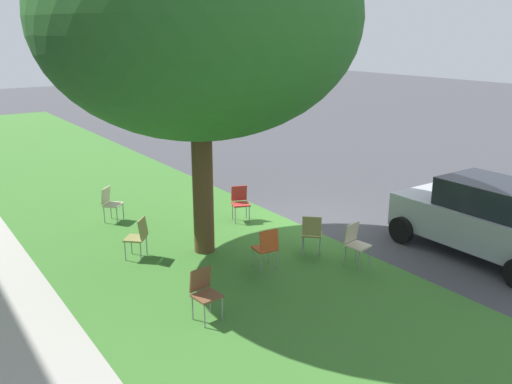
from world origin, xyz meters
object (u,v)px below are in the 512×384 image
chair_3 (110,201)px  chair_4 (355,241)px  chair_1 (204,290)px  parked_car (485,217)px  chair_6 (312,232)px  chair_2 (138,235)px  chair_5 (240,200)px  street_tree (198,19)px  chair_0 (267,246)px

chair_3 → chair_4: size_ratio=1.00×
chair_1 → chair_4: (0.14, -3.59, 0.00)m
parked_car → chair_6: bearing=55.1°
chair_2 → chair_3: (2.59, -0.35, 0.00)m
chair_5 → chair_6: bearing=-179.2°
chair_5 → chair_6: same height
parked_car → chair_3: bearing=41.1°
chair_1 → street_tree: bearing=-29.5°
parked_car → chair_1: bearing=80.7°
street_tree → chair_2: street_tree is taller
chair_3 → chair_5: bearing=-123.3°
chair_5 → parked_car: parked_car is taller
chair_0 → street_tree: bearing=18.3°
chair_6 → chair_3: bearing=31.4°
chair_1 → parked_car: size_ratio=0.24×
chair_1 → chair_6: size_ratio=1.00×
street_tree → chair_2: (0.44, 1.32, -4.31)m
chair_5 → chair_4: bearing=-173.6°
chair_1 → chair_2: size_ratio=1.00×
chair_4 → chair_6: size_ratio=1.00×
chair_4 → chair_0: bearing=63.0°
chair_2 → chair_5: same height
street_tree → chair_4: street_tree is taller
chair_0 → chair_5: size_ratio=1.00×
chair_0 → chair_2: (2.01, 1.85, 0.00)m
chair_1 → chair_4: same height
chair_2 → chair_4: bearing=-129.3°
chair_0 → chair_3: size_ratio=1.00×
chair_0 → chair_6: size_ratio=1.00×
chair_6 → chair_4: bearing=-158.2°
chair_3 → chair_6: 5.28m
chair_1 → chair_2: 2.98m
chair_0 → parked_car: size_ratio=0.24×
chair_1 → parked_car: 6.29m
street_tree → chair_5: (1.24, -1.74, -4.31)m
chair_4 → parked_car: bearing=-113.8°
chair_3 → chair_6: same height
chair_4 → parked_car: parked_car is taller
chair_4 → parked_car: (-1.15, -2.61, 0.32)m
chair_0 → chair_2: same height
chair_0 → chair_2: bearing=42.5°
chair_2 → chair_5: (0.80, -3.06, 0.00)m
chair_0 → chair_4: 1.82m
chair_1 → chair_3: size_ratio=1.00×
street_tree → parked_car: size_ratio=1.94×
chair_4 → chair_2: bearing=50.7°
street_tree → chair_6: bearing=-129.8°
street_tree → chair_5: bearing=-54.6°
chair_2 → chair_6: bearing=-121.7°
street_tree → chair_6: 4.89m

